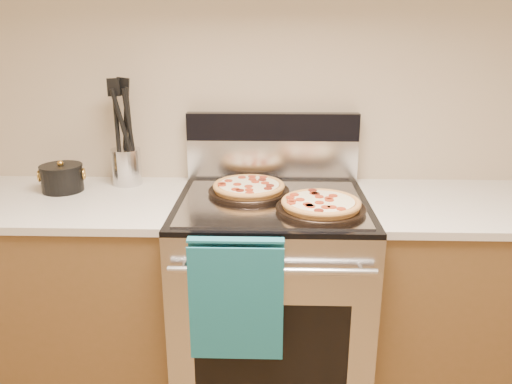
{
  "coord_description": "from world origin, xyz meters",
  "views": [
    {
      "loc": [
        -0.01,
        -0.23,
        1.56
      ],
      "look_at": [
        -0.06,
        1.55,
        0.99
      ],
      "focal_mm": 35.0,
      "sensor_mm": 36.0,
      "label": 1
    }
  ],
  "objects_px": {
    "pepperoni_pizza_front": "(321,205)",
    "range_body": "(271,305)",
    "utensil_crock": "(127,167)",
    "saucepan": "(62,179)",
    "pepperoni_pizza_back": "(249,188)"
  },
  "relations": [
    {
      "from": "pepperoni_pizza_back",
      "to": "utensil_crock",
      "type": "height_order",
      "value": "utensil_crock"
    },
    {
      "from": "saucepan",
      "to": "range_body",
      "type": "bearing_deg",
      "value": -8.37
    },
    {
      "from": "range_body",
      "to": "saucepan",
      "type": "relative_size",
      "value": 5.28
    },
    {
      "from": "pepperoni_pizza_front",
      "to": "range_body",
      "type": "bearing_deg",
      "value": 144.16
    },
    {
      "from": "pepperoni_pizza_front",
      "to": "saucepan",
      "type": "bearing_deg",
      "value": 166.31
    },
    {
      "from": "saucepan",
      "to": "utensil_crock",
      "type": "bearing_deg",
      "value": 23.59
    },
    {
      "from": "range_body",
      "to": "pepperoni_pizza_front",
      "type": "relative_size",
      "value": 2.74
    },
    {
      "from": "range_body",
      "to": "pepperoni_pizza_back",
      "type": "height_order",
      "value": "pepperoni_pizza_back"
    },
    {
      "from": "pepperoni_pizza_front",
      "to": "utensil_crock",
      "type": "bearing_deg",
      "value": 155.83
    },
    {
      "from": "pepperoni_pizza_front",
      "to": "saucepan",
      "type": "relative_size",
      "value": 1.93
    },
    {
      "from": "pepperoni_pizza_front",
      "to": "saucepan",
      "type": "xyz_separation_m",
      "value": [
        -1.07,
        0.26,
        0.01
      ]
    },
    {
      "from": "pepperoni_pizza_back",
      "to": "pepperoni_pizza_front",
      "type": "bearing_deg",
      "value": -35.95
    },
    {
      "from": "pepperoni_pizza_front",
      "to": "pepperoni_pizza_back",
      "type": "bearing_deg",
      "value": 144.05
    },
    {
      "from": "utensil_crock",
      "to": "saucepan",
      "type": "relative_size",
      "value": 0.94
    },
    {
      "from": "pepperoni_pizza_back",
      "to": "pepperoni_pizza_front",
      "type": "xyz_separation_m",
      "value": [
        0.28,
        -0.2,
        0.0
      ]
    }
  ]
}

